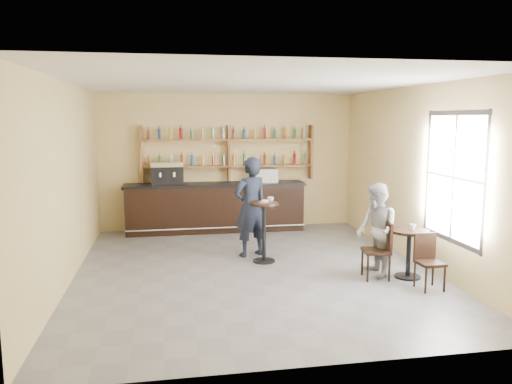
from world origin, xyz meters
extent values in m
plane|color=slate|center=(0.00, 0.00, 0.00)|extent=(7.00, 7.00, 0.00)
plane|color=white|center=(0.00, 0.00, 3.20)|extent=(7.00, 7.00, 0.00)
plane|color=#DBBF7C|center=(0.00, 3.50, 1.60)|extent=(7.00, 0.00, 7.00)
plane|color=#DBBF7C|center=(0.00, -3.50, 1.60)|extent=(7.00, 0.00, 7.00)
plane|color=#DBBF7C|center=(-3.00, 0.00, 1.60)|extent=(0.00, 7.00, 7.00)
plane|color=#DBBF7C|center=(3.00, 0.00, 1.60)|extent=(0.00, 7.00, 7.00)
plane|color=white|center=(2.99, -1.20, 1.70)|extent=(0.00, 2.00, 2.00)
cube|color=white|center=(0.29, 0.45, 1.11)|extent=(0.20, 0.20, 0.00)
torus|color=#CC8C4A|center=(0.30, 0.44, 1.13)|extent=(0.15, 0.15, 0.05)
imported|color=white|center=(0.43, 0.55, 1.15)|extent=(0.13, 0.13, 0.09)
imported|color=black|center=(0.11, 0.90, 0.95)|extent=(0.81, 0.68, 1.90)
imported|color=white|center=(2.51, -0.87, 0.85)|extent=(0.13, 0.13, 0.09)
imported|color=gray|center=(1.96, -0.70, 0.78)|extent=(0.60, 0.77, 1.57)
camera|label=1|loc=(-1.40, -8.29, 2.61)|focal=35.00mm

